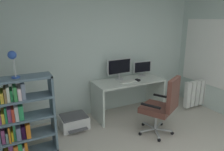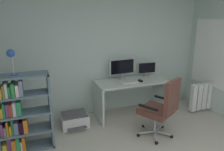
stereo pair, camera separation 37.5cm
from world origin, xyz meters
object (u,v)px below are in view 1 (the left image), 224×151
object	(u,v)px
monitor_main	(119,67)
printer	(74,122)
office_chair	(163,105)
radiator	(200,92)
monitor_secondary	(142,68)
bookshelf	(20,119)
computer_mouse	(138,80)
keyboard	(128,82)
desk_lamp	(13,58)
desk	(128,89)

from	to	relation	value
monitor_main	printer	bearing A→B (deg)	-169.26
monitor_main	printer	world-z (taller)	monitor_main
office_chair	radiator	size ratio (longest dim) A/B	1.15
monitor_secondary	bookshelf	world-z (taller)	bookshelf
computer_mouse	printer	bearing A→B (deg)	168.04
keyboard	printer	xyz separation A→B (m)	(-1.13, 0.07, -0.64)
keyboard	desk_lamp	xyz separation A→B (m)	(-2.04, -0.38, 0.72)
keyboard	computer_mouse	distance (m)	0.23
keyboard	office_chair	world-z (taller)	office_chair
monitor_secondary	office_chair	world-z (taller)	monitor_secondary
office_chair	radiator	world-z (taller)	office_chair
computer_mouse	desk_lamp	bearing A→B (deg)	-179.36
keyboard	bookshelf	distance (m)	2.08
monitor_main	office_chair	distance (m)	1.24
radiator	office_chair	bearing A→B (deg)	-161.38
office_chair	keyboard	bearing A→B (deg)	101.45
keyboard	computer_mouse	size ratio (longest dim) A/B	3.40
monitor_main	bookshelf	xyz separation A→B (m)	(-1.99, -0.65, -0.42)
desk	radiator	distance (m)	1.75
printer	desk	bearing A→B (deg)	1.98
computer_mouse	office_chair	world-z (taller)	office_chair
radiator	printer	bearing A→B (deg)	172.29
monitor_secondary	computer_mouse	distance (m)	0.45
monitor_secondary	computer_mouse	world-z (taller)	monitor_secondary
bookshelf	radiator	xyz separation A→B (m)	(3.80, 0.05, -0.24)
monitor_main	keyboard	xyz separation A→B (m)	(0.05, -0.27, -0.25)
monitor_main	desk_lamp	world-z (taller)	desk_lamp
computer_mouse	radiator	xyz separation A→B (m)	(1.54, -0.31, -0.42)
monitor_main	printer	size ratio (longest dim) A/B	1.11
desk	monitor_main	xyz separation A→B (m)	(-0.14, 0.16, 0.46)
desk_lamp	office_chair	bearing A→B (deg)	-12.25
office_chair	radiator	xyz separation A→B (m)	(1.59, 0.54, -0.21)
computer_mouse	bookshelf	distance (m)	2.30
keyboard	monitor_secondary	bearing A→B (deg)	23.74
bookshelf	printer	size ratio (longest dim) A/B	2.43
computer_mouse	bookshelf	world-z (taller)	bookshelf
bookshelf	computer_mouse	bearing A→B (deg)	9.12
desk	desk_lamp	bearing A→B (deg)	-167.05
monitor_secondary	radiator	world-z (taller)	monitor_secondary
radiator	keyboard	bearing A→B (deg)	169.55
desk	desk_lamp	distance (m)	2.37
printer	radiator	xyz separation A→B (m)	(2.89, -0.39, 0.23)
monitor_secondary	computer_mouse	size ratio (longest dim) A/B	4.26
keyboard	computer_mouse	xyz separation A→B (m)	(0.23, -0.02, 0.01)
keyboard	bookshelf	size ratio (longest dim) A/B	0.28
keyboard	office_chair	distance (m)	0.90
computer_mouse	office_chair	size ratio (longest dim) A/B	0.09
desk_lamp	computer_mouse	bearing A→B (deg)	9.14
bookshelf	desk_lamp	distance (m)	0.90
office_chair	desk_lamp	distance (m)	2.45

